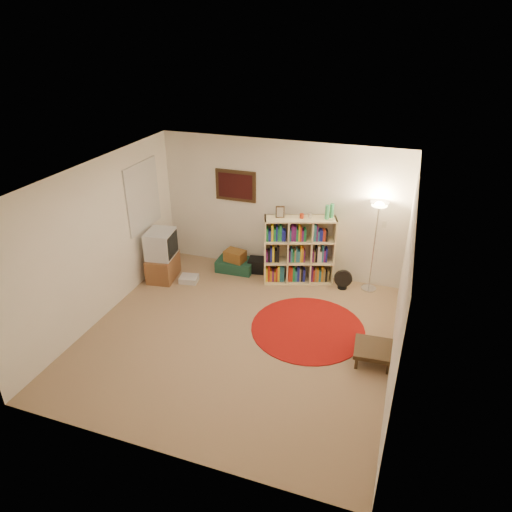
{
  "coord_description": "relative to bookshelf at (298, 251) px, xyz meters",
  "views": [
    {
      "loc": [
        2.09,
        -5.23,
        4.26
      ],
      "look_at": [
        0.1,
        0.6,
        1.1
      ],
      "focal_mm": 32.0,
      "sensor_mm": 36.0,
      "label": 1
    }
  ],
  "objects": [
    {
      "name": "floor_lamp",
      "position": [
        1.3,
        0.12,
        0.77
      ],
      "size": [
        0.37,
        0.37,
        1.66
      ],
      "rotation": [
        0.0,
        0.0,
        -0.17
      ],
      "color": "silver",
      "rests_on": "ground"
    },
    {
      "name": "room",
      "position": [
        -0.49,
        -1.89,
        0.66
      ],
      "size": [
        4.54,
        4.54,
        2.54
      ],
      "color": "#9A7A5A",
      "rests_on": "ground"
    },
    {
      "name": "floor_fan",
      "position": [
        0.85,
        -0.01,
        -0.42
      ],
      "size": [
        0.33,
        0.2,
        0.37
      ],
      "rotation": [
        0.0,
        0.0,
        0.21
      ],
      "color": "black",
      "rests_on": "ground"
    },
    {
      "name": "bookshelf",
      "position": [
        0.0,
        0.0,
        0.0
      ],
      "size": [
        1.3,
        0.74,
        1.5
      ],
      "rotation": [
        0.0,
        0.0,
        0.33
      ],
      "color": "#FFE9AA",
      "rests_on": "ground"
    },
    {
      "name": "suitcase",
      "position": [
        -1.21,
        0.01,
        -0.49
      ],
      "size": [
        0.71,
        0.47,
        0.22
      ],
      "rotation": [
        0.0,
        0.0,
        0.04
      ],
      "color": "#163E2E",
      "rests_on": "ground"
    },
    {
      "name": "tv_stand",
      "position": [
        -2.37,
        -0.7,
        -0.15
      ],
      "size": [
        0.54,
        0.71,
        0.95
      ],
      "rotation": [
        0.0,
        0.0,
        0.14
      ],
      "color": "brown",
      "rests_on": "ground"
    },
    {
      "name": "side_table",
      "position": [
        1.57,
        -1.86,
        -0.4
      ],
      "size": [
        0.56,
        0.56,
        0.24
      ],
      "rotation": [
        0.0,
        0.0,
        0.07
      ],
      "color": "black",
      "rests_on": "ground"
    },
    {
      "name": "wicker_basket",
      "position": [
        -1.2,
        -0.03,
        -0.28
      ],
      "size": [
        0.41,
        0.33,
        0.21
      ],
      "rotation": [
        0.0,
        0.0,
        -0.19
      ],
      "color": "brown",
      "rests_on": "suitcase"
    },
    {
      "name": "red_rug",
      "position": [
        0.54,
        -1.4,
        -0.6
      ],
      "size": [
        1.77,
        1.77,
        0.02
      ],
      "color": "maroon",
      "rests_on": "ground"
    },
    {
      "name": "paper_towel",
      "position": [
        -0.36,
        0.23,
        -0.48
      ],
      "size": [
        0.14,
        0.14,
        0.25
      ],
      "rotation": [
        0.0,
        0.0,
        0.22
      ],
      "color": "silver",
      "rests_on": "ground"
    },
    {
      "name": "duffel_bag",
      "position": [
        -0.79,
        0.11,
        -0.48
      ],
      "size": [
        0.41,
        0.36,
        0.25
      ],
      "rotation": [
        0.0,
        0.0,
        0.15
      ],
      "color": "black",
      "rests_on": "ground"
    },
    {
      "name": "dvd_box",
      "position": [
        -1.87,
        -0.68,
        -0.55
      ],
      "size": [
        0.37,
        0.32,
        0.11
      ],
      "rotation": [
        0.0,
        0.0,
        0.18
      ],
      "color": "silver",
      "rests_on": "ground"
    }
  ]
}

